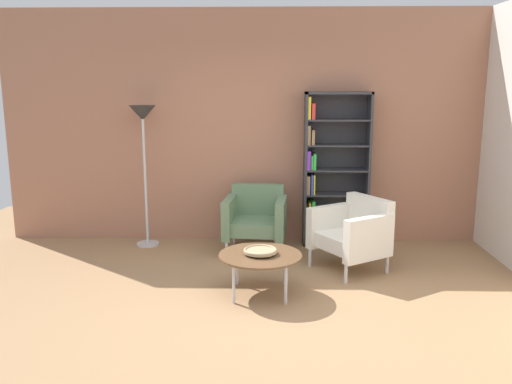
{
  "coord_description": "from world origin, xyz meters",
  "views": [
    {
      "loc": [
        0.17,
        -4.3,
        2.01
      ],
      "look_at": [
        0.03,
        0.84,
        0.95
      ],
      "focal_mm": 37.44,
      "sensor_mm": 36.0,
      "label": 1
    }
  ],
  "objects_px": {
    "bookshelf_tall": "(331,170)",
    "armchair_by_bookshelf": "(353,232)",
    "decorative_bowl": "(260,251)",
    "armchair_near_window": "(256,217)",
    "floor_lamp_torchiere": "(143,130)",
    "coffee_table_low": "(260,257)"
  },
  "relations": [
    {
      "from": "coffee_table_low",
      "to": "floor_lamp_torchiere",
      "type": "bearing_deg",
      "value": 133.04
    },
    {
      "from": "coffee_table_low",
      "to": "floor_lamp_torchiere",
      "type": "xyz_separation_m",
      "value": [
        -1.45,
        1.55,
        1.08
      ]
    },
    {
      "from": "bookshelf_tall",
      "to": "decorative_bowl",
      "type": "distance_m",
      "value": 1.95
    },
    {
      "from": "bookshelf_tall",
      "to": "decorative_bowl",
      "type": "bearing_deg",
      "value": -116.5
    },
    {
      "from": "decorative_bowl",
      "to": "floor_lamp_torchiere",
      "type": "relative_size",
      "value": 0.18
    },
    {
      "from": "decorative_bowl",
      "to": "armchair_near_window",
      "type": "xyz_separation_m",
      "value": [
        -0.08,
        1.36,
        -0.02
      ]
    },
    {
      "from": "bookshelf_tall",
      "to": "decorative_bowl",
      "type": "height_order",
      "value": "bookshelf_tall"
    },
    {
      "from": "armchair_near_window",
      "to": "armchair_by_bookshelf",
      "type": "distance_m",
      "value": 1.24
    },
    {
      "from": "bookshelf_tall",
      "to": "armchair_near_window",
      "type": "relative_size",
      "value": 2.44
    },
    {
      "from": "bookshelf_tall",
      "to": "armchair_by_bookshelf",
      "type": "relative_size",
      "value": 2.02
    },
    {
      "from": "armchair_near_window",
      "to": "floor_lamp_torchiere",
      "type": "distance_m",
      "value": 1.73
    },
    {
      "from": "decorative_bowl",
      "to": "armchair_near_window",
      "type": "distance_m",
      "value": 1.36
    },
    {
      "from": "decorative_bowl",
      "to": "floor_lamp_torchiere",
      "type": "height_order",
      "value": "floor_lamp_torchiere"
    },
    {
      "from": "bookshelf_tall",
      "to": "coffee_table_low",
      "type": "relative_size",
      "value": 2.37
    },
    {
      "from": "decorative_bowl",
      "to": "armchair_near_window",
      "type": "height_order",
      "value": "armchair_near_window"
    },
    {
      "from": "coffee_table_low",
      "to": "armchair_by_bookshelf",
      "type": "bearing_deg",
      "value": 36.76
    },
    {
      "from": "bookshelf_tall",
      "to": "decorative_bowl",
      "type": "relative_size",
      "value": 5.94
    },
    {
      "from": "floor_lamp_torchiere",
      "to": "bookshelf_tall",
      "type": "bearing_deg",
      "value": 3.44
    },
    {
      "from": "coffee_table_low",
      "to": "floor_lamp_torchiere",
      "type": "relative_size",
      "value": 0.46
    },
    {
      "from": "decorative_bowl",
      "to": "floor_lamp_torchiere",
      "type": "distance_m",
      "value": 2.35
    },
    {
      "from": "floor_lamp_torchiere",
      "to": "armchair_near_window",
      "type": "bearing_deg",
      "value": -7.89
    },
    {
      "from": "armchair_near_window",
      "to": "armchair_by_bookshelf",
      "type": "height_order",
      "value": "same"
    }
  ]
}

